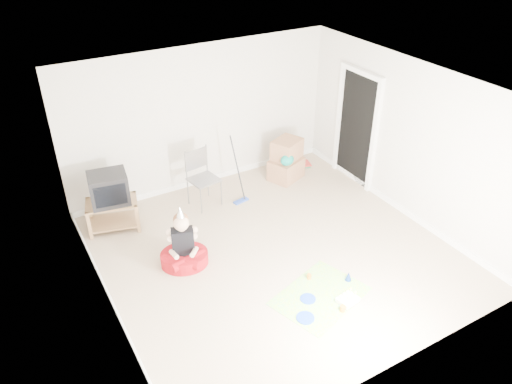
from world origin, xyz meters
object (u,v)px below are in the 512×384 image
tv_stand (113,213)px  birthday_cake (348,300)px  cardboard_boxes (286,161)px  folding_chair (204,180)px  seated_woman (184,252)px  crt_tv (109,188)px

tv_stand → birthday_cake: tv_stand is taller
tv_stand → cardboard_boxes: 3.33m
tv_stand → birthday_cake: bearing=-56.1°
folding_chair → seated_woman: 1.66m
crt_tv → folding_chair: size_ratio=0.57×
seated_woman → crt_tv: bearing=113.8°
cardboard_boxes → folding_chair: bearing=-177.4°
cardboard_boxes → birthday_cake: size_ratio=2.61×
birthday_cake → tv_stand: bearing=123.9°
tv_stand → cardboard_boxes: (3.33, -0.02, 0.08)m
tv_stand → crt_tv: crt_tv is taller
cardboard_boxes → seated_woman: (-2.70, -1.40, -0.15)m
birthday_cake → cardboard_boxes: bearing=71.0°
folding_chair → crt_tv: bearing=176.5°
seated_woman → birthday_cake: (1.58, -1.85, -0.18)m
tv_stand → seated_woman: 1.55m
birthday_cake → seated_woman: bearing=130.4°
crt_tv → seated_woman: (0.63, -1.42, -0.53)m
crt_tv → birthday_cake: (2.20, -3.28, -0.72)m
crt_tv → cardboard_boxes: size_ratio=0.75×
folding_chair → seated_woman: folding_chair is taller
folding_chair → birthday_cake: 3.27m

